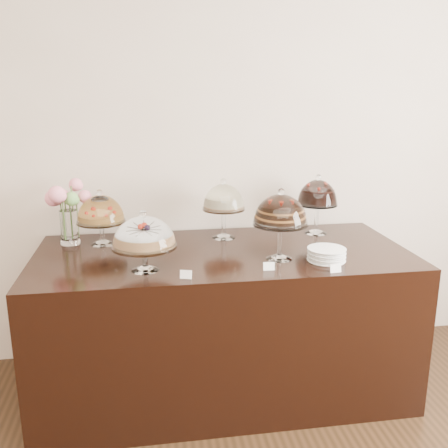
{
  "coord_description": "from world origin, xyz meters",
  "views": [
    {
      "loc": [
        -0.56,
        -0.34,
        1.82
      ],
      "look_at": [
        -0.13,
        2.4,
        1.08
      ],
      "focal_mm": 40.0,
      "sensor_mm": 36.0,
      "label": 1
    }
  ],
  "objects": [
    {
      "name": "cake_stand_choco_layer",
      "position": [
        0.17,
        2.26,
        1.17
      ],
      "size": [
        0.31,
        0.31,
        0.41
      ],
      "color": "white",
      "rests_on": "display_counter"
    },
    {
      "name": "price_card_extra",
      "position": [
        0.06,
        2.09,
        0.92
      ],
      "size": [
        0.06,
        0.02,
        0.04
      ],
      "primitive_type": "cube",
      "rotation": [
        -0.21,
        0.0,
        -0.07
      ],
      "color": "white",
      "rests_on": "display_counter"
    },
    {
      "name": "cake_stand_cheesecake",
      "position": [
        -0.08,
        2.73,
        1.15
      ],
      "size": [
        0.27,
        0.27,
        0.39
      ],
      "color": "white",
      "rests_on": "display_counter"
    },
    {
      "name": "cake_stand_fruit_tart",
      "position": [
        -0.84,
        2.71,
        1.11
      ],
      "size": [
        0.3,
        0.3,
        0.34
      ],
      "color": "white",
      "rests_on": "display_counter"
    },
    {
      "name": "wall_back",
      "position": [
        0.0,
        3.0,
        1.5
      ],
      "size": [
        5.0,
        0.04,
        3.0
      ],
      "primitive_type": "cube",
      "color": "beige",
      "rests_on": "ground"
    },
    {
      "name": "price_card_left",
      "position": [
        -0.38,
        2.03,
        0.92
      ],
      "size": [
        0.06,
        0.03,
        0.04
      ],
      "primitive_type": "cube",
      "rotation": [
        -0.21,
        0.0,
        -0.31
      ],
      "color": "white",
      "rests_on": "display_counter"
    },
    {
      "name": "cake_stand_dark_choco",
      "position": [
        0.55,
        2.74,
        1.16
      ],
      "size": [
        0.27,
        0.27,
        0.4
      ],
      "color": "white",
      "rests_on": "display_counter"
    },
    {
      "name": "flower_vase",
      "position": [
        -1.05,
        2.75,
        1.13
      ],
      "size": [
        0.28,
        0.29,
        0.4
      ],
      "color": "white",
      "rests_on": "display_counter"
    },
    {
      "name": "cake_stand_sugar_sponge",
      "position": [
        -0.58,
        2.19,
        1.1
      ],
      "size": [
        0.34,
        0.34,
        0.33
      ],
      "color": "white",
      "rests_on": "display_counter"
    },
    {
      "name": "price_card_right",
      "position": [
        0.4,
        2.0,
        0.92
      ],
      "size": [
        0.06,
        0.02,
        0.04
      ],
      "primitive_type": "cube",
      "rotation": [
        -0.21,
        0.0,
        0.08
      ],
      "color": "white",
      "rests_on": "display_counter"
    },
    {
      "name": "plate_stack",
      "position": [
        0.42,
        2.19,
        0.94
      ],
      "size": [
        0.21,
        0.21,
        0.07
      ],
      "color": "white",
      "rests_on": "display_counter"
    },
    {
      "name": "display_counter",
      "position": [
        -0.13,
        2.45,
        0.45
      ],
      "size": [
        2.2,
        1.0,
        0.9
      ],
      "primitive_type": "cube",
      "color": "black",
      "rests_on": "ground"
    }
  ]
}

